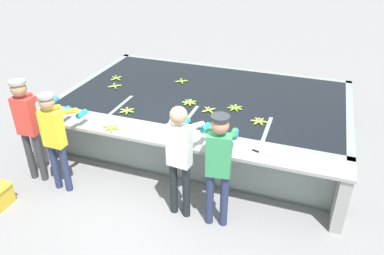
% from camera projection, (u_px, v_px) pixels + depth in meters
% --- Properties ---
extents(ground_plane, '(80.00, 80.00, 0.00)m').
position_uv_depth(ground_plane, '(169.00, 196.00, 5.84)').
color(ground_plane, gray).
rests_on(ground_plane, ground).
extents(wash_tank, '(5.12, 3.03, 0.93)m').
position_uv_depth(wash_tank, '(207.00, 115.00, 7.23)').
color(wash_tank, gray).
rests_on(wash_tank, ground).
extents(work_ledge, '(5.12, 0.45, 0.93)m').
position_uv_depth(work_ledge, '(173.00, 152.00, 5.70)').
color(work_ledge, '#9E9E99').
rests_on(work_ledge, ground).
extents(worker_0, '(0.42, 0.73, 1.74)m').
position_uv_depth(worker_0, '(28.00, 121.00, 5.75)').
color(worker_0, '#38383D').
rests_on(worker_0, ground).
extents(worker_1, '(0.42, 0.72, 1.64)m').
position_uv_depth(worker_1, '(55.00, 134.00, 5.55)').
color(worker_1, navy).
rests_on(worker_1, ground).
extents(worker_2, '(0.45, 0.73, 1.73)m').
position_uv_depth(worker_2, '(180.00, 152.00, 5.01)').
color(worker_2, '#1E2328').
rests_on(worker_2, ground).
extents(worker_3, '(0.47, 0.74, 1.71)m').
position_uv_depth(worker_3, '(219.00, 160.00, 4.84)').
color(worker_3, navy).
rests_on(worker_3, ground).
extents(banana_bunch_floating_0, '(0.28, 0.27, 0.08)m').
position_uv_depth(banana_bunch_floating_0, '(127.00, 111.00, 6.32)').
color(banana_bunch_floating_0, '#8CB738').
rests_on(banana_bunch_floating_0, wash_tank).
extents(banana_bunch_floating_1, '(0.23, 0.23, 0.08)m').
position_uv_depth(banana_bunch_floating_1, '(209.00, 110.00, 6.34)').
color(banana_bunch_floating_1, '#93BC3D').
rests_on(banana_bunch_floating_1, wash_tank).
extents(banana_bunch_floating_2, '(0.28, 0.28, 0.08)m').
position_uv_depth(banana_bunch_floating_2, '(219.00, 124.00, 5.91)').
color(banana_bunch_floating_2, '#8CB738').
rests_on(banana_bunch_floating_2, wash_tank).
extents(banana_bunch_floating_3, '(0.24, 0.24, 0.08)m').
position_uv_depth(banana_bunch_floating_3, '(115.00, 86.00, 7.25)').
color(banana_bunch_floating_3, '#8CB738').
rests_on(banana_bunch_floating_3, wash_tank).
extents(banana_bunch_floating_4, '(0.26, 0.26, 0.08)m').
position_uv_depth(banana_bunch_floating_4, '(181.00, 81.00, 7.47)').
color(banana_bunch_floating_4, '#7FAD33').
rests_on(banana_bunch_floating_4, wash_tank).
extents(banana_bunch_floating_5, '(0.27, 0.27, 0.08)m').
position_uv_depth(banana_bunch_floating_5, '(116.00, 78.00, 7.60)').
color(banana_bunch_floating_5, '#8CB738').
rests_on(banana_bunch_floating_5, wash_tank).
extents(banana_bunch_floating_6, '(0.28, 0.28, 0.08)m').
position_uv_depth(banana_bunch_floating_6, '(235.00, 108.00, 6.41)').
color(banana_bunch_floating_6, '#7FAD33').
rests_on(banana_bunch_floating_6, wash_tank).
extents(banana_bunch_floating_7, '(0.28, 0.28, 0.08)m').
position_uv_depth(banana_bunch_floating_7, '(189.00, 102.00, 6.61)').
color(banana_bunch_floating_7, '#8CB738').
rests_on(banana_bunch_floating_7, wash_tank).
extents(banana_bunch_floating_8, '(0.28, 0.27, 0.08)m').
position_uv_depth(banana_bunch_floating_8, '(259.00, 121.00, 5.99)').
color(banana_bunch_floating_8, '#9EC642').
rests_on(banana_bunch_floating_8, wash_tank).
extents(banana_bunch_ledge_0, '(0.28, 0.27, 0.08)m').
position_uv_depth(banana_bunch_ledge_0, '(111.00, 128.00, 5.80)').
color(banana_bunch_ledge_0, '#8CB738').
rests_on(banana_bunch_ledge_0, work_ledge).
extents(knife_0, '(0.34, 0.12, 0.02)m').
position_uv_depth(knife_0, '(260.00, 152.00, 5.20)').
color(knife_0, silver).
rests_on(knife_0, work_ledge).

